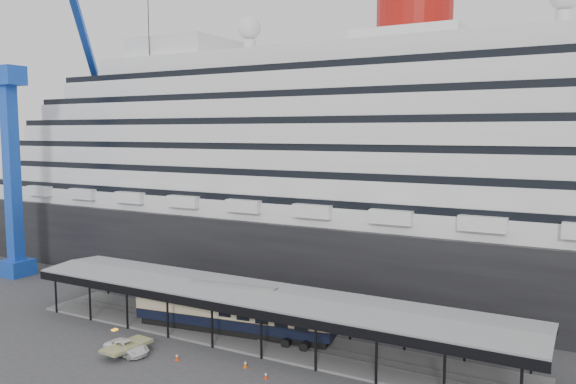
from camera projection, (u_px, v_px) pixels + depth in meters
ground at (231, 356)px, 54.40m from camera, size 200.00×200.00×0.00m
cruise_ship at (357, 155)px, 80.34m from camera, size 130.00×30.00×43.90m
platform_canopy at (258, 318)px, 58.51m from camera, size 56.00×9.18×5.30m
crane_blue at (18, 143)px, 83.04m from camera, size 22.63×19.19×47.60m
port_truck at (127, 347)px, 54.85m from camera, size 4.98×2.56×1.34m
pullman_carriage at (233, 310)px, 60.00m from camera, size 22.77×5.93×22.17m
traffic_cone_left at (177, 357)px, 53.34m from camera, size 0.40×0.40×0.74m
traffic_cone_mid at (245, 364)px, 51.72m from camera, size 0.40×0.40×0.71m
traffic_cone_right at (266, 375)px, 49.38m from camera, size 0.44×0.44×0.66m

